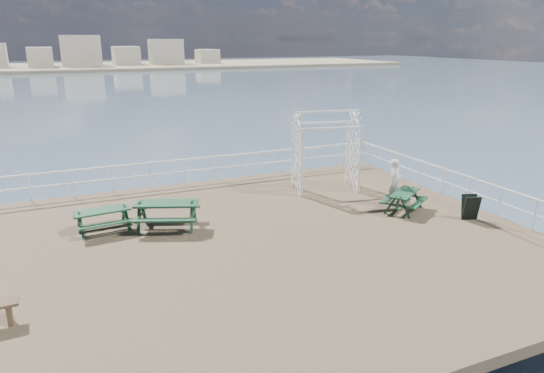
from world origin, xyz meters
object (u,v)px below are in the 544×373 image
Objects in this scene: picnic_table_c at (404,197)px; person at (395,182)px; picnic_table_d at (167,209)px; picnic_table_b at (103,216)px; trellis_arbor at (326,155)px.

picnic_table_c is 1.19× the size of person.
picnic_table_c is at bearing 9.35° from picnic_table_d.
picnic_table_d is at bearing 150.86° from person.
person reaches higher than picnic_table_c.
trellis_arbor is (8.66, 1.10, 0.91)m from picnic_table_b.
person reaches higher than picnic_table_b.
picnic_table_c is at bearing -118.91° from person.
person is at bearing 14.12° from picnic_table_d.
picnic_table_d is (1.93, -0.51, 0.10)m from picnic_table_b.
picnic_table_c is 0.64× the size of trellis_arbor.
picnic_table_b is at bearing 149.41° from person.
picnic_table_d is 1.42× the size of person.
picnic_table_c is 3.71m from trellis_arbor.
picnic_table_b is at bearing -173.31° from picnic_table_d.
picnic_table_c is at bearing -18.31° from picnic_table_b.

